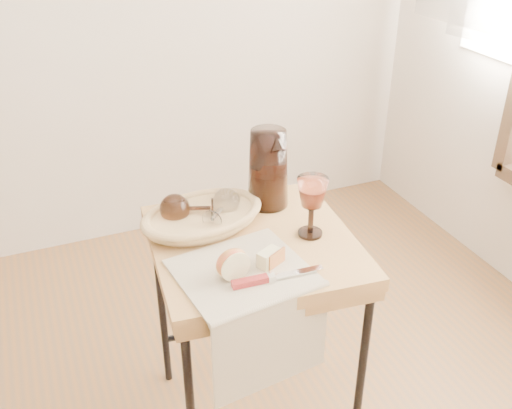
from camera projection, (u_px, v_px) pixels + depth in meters
name	position (u px, v px, depth m)	size (l,w,h in m)	color
side_table	(253.00, 335.00, 1.78)	(0.54, 0.54, 0.69)	olive
tea_towel	(243.00, 272.00, 1.47)	(0.32, 0.29, 0.01)	beige
bread_basket	(203.00, 218.00, 1.66)	(0.32, 0.22, 0.05)	#B08C45
goblet_lying_a	(191.00, 208.00, 1.64)	(0.14, 0.09, 0.09)	#43281A
goblet_lying_b	(220.00, 209.00, 1.64)	(0.13, 0.08, 0.08)	white
pitcher	(268.00, 168.00, 1.72)	(0.16, 0.24, 0.28)	black
wine_goblet	(312.00, 207.00, 1.58)	(0.09, 0.09, 0.18)	white
apple_half	(232.00, 263.00, 1.43)	(0.08, 0.04, 0.08)	red
apple_wedge	(269.00, 258.00, 1.48)	(0.06, 0.03, 0.04)	#FFF8B9
table_knife	(274.00, 276.00, 1.43)	(0.23, 0.02, 0.02)	silver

